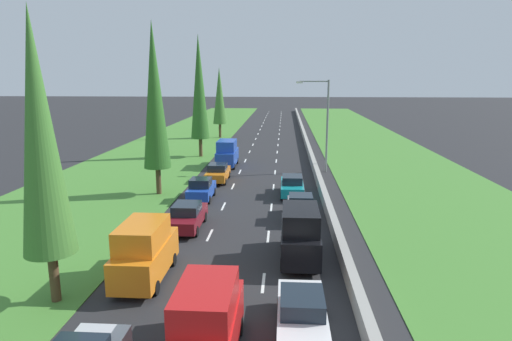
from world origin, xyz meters
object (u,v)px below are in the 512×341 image
at_px(orange_van_left_lane, 145,251).
at_px(blue_van_left_lane, 227,153).
at_px(blue_hatchback_left_lane, 201,189).
at_px(grey_hatchback_right_lane, 300,207).
at_px(black_van_right_lane, 300,234).
at_px(poplar_tree_nearest, 40,135).
at_px(maroon_sedan_left_lane, 187,216).
at_px(teal_sedan_right_lane, 292,186).
at_px(white_sedan_right_lane, 302,314).
at_px(red_van_centre_lane, 207,323).
at_px(orange_sedan_left_lane, 218,173).
at_px(street_light_mast, 324,119).
at_px(poplar_tree_fourth, 219,96).
at_px(poplar_tree_third, 199,87).
at_px(poplar_tree_second, 155,96).

bearing_deg(orange_van_left_lane, blue_van_left_lane, 89.20).
xyz_separation_m(blue_hatchback_left_lane, grey_hatchback_right_lane, (7.43, -4.28, 0.00)).
xyz_separation_m(black_van_right_lane, poplar_tree_nearest, (-10.34, -5.00, 5.63)).
bearing_deg(maroon_sedan_left_lane, poplar_tree_nearest, -110.85).
bearing_deg(blue_van_left_lane, blue_hatchback_left_lane, -91.49).
bearing_deg(blue_van_left_lane, teal_sedan_right_lane, -59.34).
bearing_deg(teal_sedan_right_lane, blue_hatchback_left_lane, -166.54).
xyz_separation_m(white_sedan_right_lane, teal_sedan_right_lane, (-0.05, 19.38, 0.00)).
height_order(red_van_centre_lane, maroon_sedan_left_lane, red_van_centre_lane).
distance_m(maroon_sedan_left_lane, orange_sedan_left_lane, 12.72).
bearing_deg(teal_sedan_right_lane, street_light_mast, 71.21).
height_order(maroon_sedan_left_lane, blue_hatchback_left_lane, blue_hatchback_left_lane).
distance_m(blue_hatchback_left_lane, poplar_tree_fourth, 35.87).
bearing_deg(blue_hatchback_left_lane, white_sedan_right_lane, -68.37).
xyz_separation_m(red_van_centre_lane, poplar_tree_nearest, (-7.06, 3.55, 5.63)).
xyz_separation_m(black_van_right_lane, poplar_tree_third, (-10.73, 29.50, 6.69)).
bearing_deg(poplar_tree_fourth, black_van_right_lane, -76.78).
distance_m(maroon_sedan_left_lane, blue_hatchback_left_lane, 6.63).
distance_m(maroon_sedan_left_lane, poplar_tree_second, 11.41).
bearing_deg(maroon_sedan_left_lane, poplar_tree_third, 98.88).
height_order(orange_van_left_lane, orange_sedan_left_lane, orange_van_left_lane).
bearing_deg(red_van_centre_lane, black_van_right_lane, 68.99).
bearing_deg(poplar_tree_nearest, poplar_tree_third, 90.64).
bearing_deg(orange_sedan_left_lane, blue_van_left_lane, 90.29).
bearing_deg(poplar_tree_nearest, orange_sedan_left_lane, 80.87).
height_order(maroon_sedan_left_lane, poplar_tree_nearest, poplar_tree_nearest).
bearing_deg(poplar_tree_third, teal_sedan_right_lane, -58.08).
distance_m(orange_sedan_left_lane, poplar_tree_nearest, 23.17).
xyz_separation_m(maroon_sedan_left_lane, orange_sedan_left_lane, (-0.01, 12.72, 0.00)).
bearing_deg(blue_van_left_lane, black_van_right_lane, -73.97).
bearing_deg(maroon_sedan_left_lane, poplar_tree_second, 117.03).
distance_m(black_van_right_lane, poplar_tree_fourth, 47.70).
height_order(grey_hatchback_right_lane, street_light_mast, street_light_mast).
distance_m(red_van_centre_lane, poplar_tree_third, 39.35).
xyz_separation_m(red_van_centre_lane, poplar_tree_fourth, (-7.56, 54.73, 5.00)).
xyz_separation_m(white_sedan_right_lane, street_light_mast, (3.11, 28.67, 4.42)).
bearing_deg(poplar_tree_fourth, street_light_mast, -60.37).
relative_size(blue_hatchback_left_lane, blue_van_left_lane, 0.80).
relative_size(black_van_right_lane, blue_van_left_lane, 1.00).
distance_m(orange_sedan_left_lane, poplar_tree_fourth, 29.95).
bearing_deg(street_light_mast, blue_van_left_lane, 169.05).
bearing_deg(maroon_sedan_left_lane, white_sedan_right_lane, -59.06).
distance_m(teal_sedan_right_lane, poplar_tree_fourth, 35.67).
relative_size(blue_van_left_lane, street_light_mast, 0.54).
relative_size(maroon_sedan_left_lane, teal_sedan_right_lane, 1.00).
distance_m(orange_van_left_lane, black_van_right_lane, 7.72).
bearing_deg(orange_sedan_left_lane, teal_sedan_right_lane, -33.91).
relative_size(blue_van_left_lane, teal_sedan_right_lane, 1.09).
bearing_deg(orange_sedan_left_lane, poplar_tree_second, -131.08).
relative_size(orange_sedan_left_lane, poplar_tree_fourth, 0.42).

